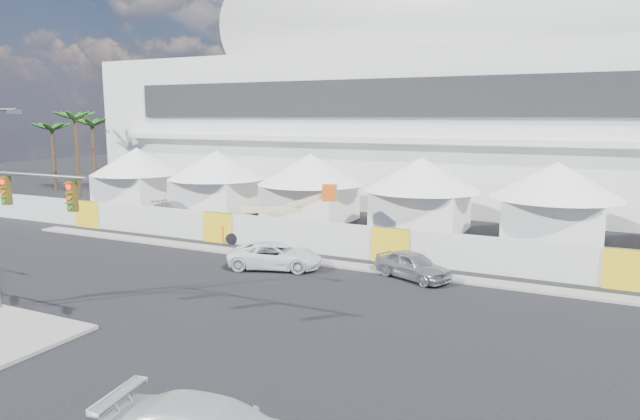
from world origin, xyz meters
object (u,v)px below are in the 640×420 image
at_px(pickup_curb, 275,256).
at_px(boom_lift, 262,227).
at_px(lot_car_c, 174,210).
at_px(sedan_silver, 413,265).

height_order(pickup_curb, boom_lift, boom_lift).
xyz_separation_m(pickup_curb, lot_car_c, (-15.54, 10.07, -0.07)).
height_order(sedan_silver, lot_car_c, sedan_silver).
bearing_deg(pickup_curb, boom_lift, 19.70).
bearing_deg(pickup_curb, sedan_silver, -97.49).
bearing_deg(pickup_curb, lot_car_c, 39.15).
relative_size(sedan_silver, pickup_curb, 0.83).
relative_size(pickup_curb, lot_car_c, 1.15).
bearing_deg(boom_lift, sedan_silver, -43.27).
bearing_deg(sedan_silver, boom_lift, 94.65).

